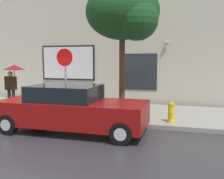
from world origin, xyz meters
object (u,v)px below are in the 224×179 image
fire_hydrant (171,112)px  pedestrian_with_umbrella (13,74)px  stop_sign (65,68)px  street_tree (125,14)px  parked_car (71,109)px

fire_hydrant → pedestrian_with_umbrella: pedestrian_with_umbrella is taller
fire_hydrant → stop_sign: size_ratio=0.27×
pedestrian_with_umbrella → street_tree: street_tree is taller
parked_car → street_tree: (1.40, 1.57, 3.18)m
parked_car → fire_hydrant: (3.07, 1.59, -0.25)m
street_tree → pedestrian_with_umbrella: bearing=172.5°
stop_sign → parked_car: bearing=-58.8°
pedestrian_with_umbrella → fire_hydrant: bearing=-5.5°
pedestrian_with_umbrella → stop_sign: size_ratio=0.74×
parked_car → street_tree: size_ratio=0.98×
parked_car → stop_sign: 2.19m
parked_car → street_tree: 3.81m
street_tree → stop_sign: bearing=-179.2°
parked_car → pedestrian_with_umbrella: (-3.78, 2.25, 0.93)m
parked_car → stop_sign: (-0.93, 1.53, 1.27)m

